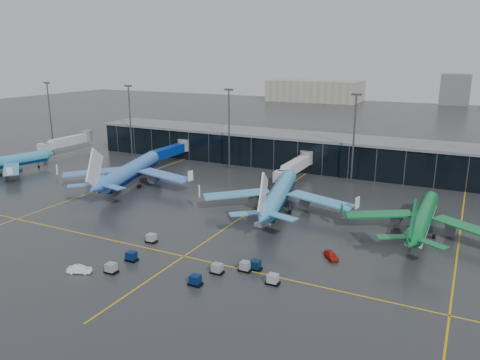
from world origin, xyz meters
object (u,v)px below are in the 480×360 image
at_px(baggage_carts, 196,265).
at_px(service_van_red, 331,255).
at_px(airliner_arkefly, 130,161).
at_px(airliner_klm_near, 279,183).
at_px(mobile_airstair, 262,222).
at_px(airliner_aer_lingus, 424,207).
at_px(airliner_klm_west, 2,156).
at_px(service_van_white, 80,269).

height_order(baggage_carts, service_van_red, baggage_carts).
bearing_deg(airliner_arkefly, airliner_klm_near, -17.80).
relative_size(airliner_klm_near, mobile_airstair, 11.75).
height_order(airliner_arkefly, airliner_aer_lingus, airliner_arkefly).
distance_m(airliner_klm_west, airliner_klm_near, 89.48).
distance_m(airliner_arkefly, mobile_airstair, 48.21).
xyz_separation_m(airliner_aer_lingus, baggage_carts, (-33.06, -35.34, -5.00)).
height_order(airliner_klm_west, baggage_carts, airliner_klm_west).
bearing_deg(airliner_klm_near, service_van_white, -123.41).
bearing_deg(airliner_klm_near, airliner_klm_west, 171.51).
xyz_separation_m(service_van_red, service_van_white, (-36.68, -24.80, -0.01)).
height_order(airliner_aer_lingus, service_van_red, airliner_aer_lingus).
distance_m(airliner_arkefly, airliner_klm_near, 45.30).
relative_size(airliner_arkefly, airliner_aer_lingus, 1.21).
relative_size(airliner_klm_near, baggage_carts, 1.41).
bearing_deg(service_van_white, service_van_red, -79.17).
distance_m(airliner_aer_lingus, baggage_carts, 48.65).
bearing_deg(airliner_aer_lingus, airliner_klm_near, 179.62).
bearing_deg(service_van_white, airliner_klm_west, 37.55).
height_order(airliner_arkefly, service_van_white, airliner_arkefly).
relative_size(airliner_aer_lingus, mobile_airstair, 10.24).
distance_m(airliner_klm_west, service_van_red, 109.43).
relative_size(service_van_red, service_van_white, 0.98).
relative_size(mobile_airstair, service_van_white, 0.90).
distance_m(airliner_arkefly, service_van_red, 68.42).
height_order(airliner_klm_near, mobile_airstair, airliner_klm_near).
bearing_deg(airliner_aer_lingus, baggage_carts, -132.19).
relative_size(baggage_carts, mobile_airstair, 8.32).
bearing_deg(airliner_klm_west, airliner_arkefly, 23.53).
bearing_deg(airliner_aer_lingus, service_van_red, -121.76).
distance_m(mobile_airstair, service_van_white, 39.42).
relative_size(airliner_klm_near, service_van_white, 10.57).
bearing_deg(mobile_airstair, baggage_carts, -78.75).
bearing_deg(baggage_carts, airliner_arkefly, 140.02).
xyz_separation_m(mobile_airstair, service_van_red, (18.15, -10.00, -0.09)).
bearing_deg(service_van_red, baggage_carts, 176.60).
bearing_deg(airliner_klm_near, baggage_carts, -103.75).
relative_size(airliner_klm_west, airliner_aer_lingus, 1.01).
distance_m(airliner_arkefly, service_van_white, 55.22).
xyz_separation_m(airliner_klm_near, service_van_red, (18.98, -21.41, -5.93)).
xyz_separation_m(airliner_klm_near, airliner_aer_lingus, (32.24, -0.73, -0.85)).
xyz_separation_m(airliner_klm_near, service_van_white, (-17.70, -46.21, -5.94)).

